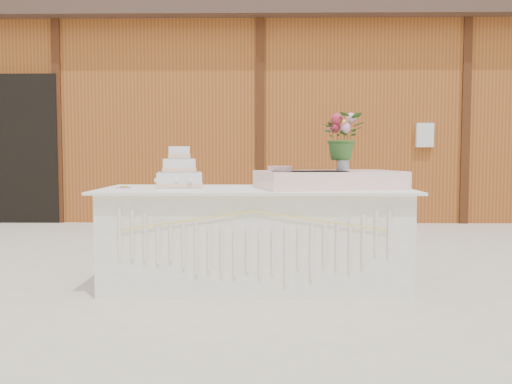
# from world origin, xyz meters

# --- Properties ---
(ground) EXTENTS (80.00, 80.00, 0.00)m
(ground) POSITION_xyz_m (0.00, 0.00, 0.00)
(ground) COLOR beige
(ground) RESTS_ON ground
(barn) EXTENTS (12.60, 4.60, 3.30)m
(barn) POSITION_xyz_m (-0.01, 5.99, 1.68)
(barn) COLOR #96511F
(barn) RESTS_ON ground
(cake_table) EXTENTS (2.40, 1.00, 0.77)m
(cake_table) POSITION_xyz_m (0.00, -0.00, 0.39)
(cake_table) COLOR silver
(cake_table) RESTS_ON ground
(wedding_cake) EXTENTS (0.41, 0.41, 0.33)m
(wedding_cake) POSITION_xyz_m (-0.61, 0.10, 0.88)
(wedding_cake) COLOR silver
(wedding_cake) RESTS_ON cake_table
(pink_cake_stand) EXTENTS (0.24, 0.24, 0.17)m
(pink_cake_stand) POSITION_xyz_m (0.19, -0.06, 0.87)
(pink_cake_stand) COLOR white
(pink_cake_stand) RESTS_ON cake_table
(satin_runner) EXTENTS (1.20, 0.88, 0.14)m
(satin_runner) POSITION_xyz_m (0.57, 0.00, 0.84)
(satin_runner) COLOR beige
(satin_runner) RESTS_ON cake_table
(flower_vase) EXTENTS (0.10, 0.10, 0.13)m
(flower_vase) POSITION_xyz_m (0.68, 0.02, 0.97)
(flower_vase) COLOR #BBBBC0
(flower_vase) RESTS_ON satin_runner
(bouquet) EXTENTS (0.35, 0.31, 0.36)m
(bouquet) POSITION_xyz_m (0.68, 0.02, 1.22)
(bouquet) COLOR #2F5A24
(bouquet) RESTS_ON flower_vase
(loose_flowers) EXTENTS (0.25, 0.42, 0.02)m
(loose_flowers) POSITION_xyz_m (-1.05, 0.08, 0.78)
(loose_flowers) COLOR pink
(loose_flowers) RESTS_ON cake_table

